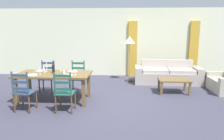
{
  "coord_description": "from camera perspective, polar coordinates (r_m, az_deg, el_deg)",
  "views": [
    {
      "loc": [
        0.5,
        -5.15,
        1.87
      ],
      "look_at": [
        0.19,
        0.54,
        0.75
      ],
      "focal_mm": 33.13,
      "sensor_mm": 36.0,
      "label": 1
    }
  ],
  "objects": [
    {
      "name": "standing_lamp",
      "position": [
        7.47,
        4.86,
        7.54
      ],
      "size": [
        0.4,
        0.4,
        1.64
      ],
      "color": "#332D28",
      "rests_on": "ground_plane"
    },
    {
      "name": "dining_chair_far_left",
      "position": [
        6.46,
        -17.38,
        -1.85
      ],
      "size": [
        0.44,
        0.42,
        0.96
      ],
      "color": "navy",
      "rests_on": "ground_plane"
    },
    {
      "name": "couch",
      "position": [
        7.6,
        15.01,
        -1.26
      ],
      "size": [
        2.31,
        0.89,
        0.8
      ],
      "color": "#B5A89C",
      "rests_on": "ground_plane"
    },
    {
      "name": "fork_far_left",
      "position": [
        6.03,
        -20.46,
        -0.27
      ],
      "size": [
        0.02,
        0.17,
        0.01
      ],
      "primitive_type": "cube",
      "rotation": [
        0.0,
        0.0,
        0.04
      ],
      "color": "silver",
      "rests_on": "dining_table"
    },
    {
      "name": "wine_glass_near_left",
      "position": [
        5.53,
        -19.35,
        -0.04
      ],
      "size": [
        0.06,
        0.06,
        0.16
      ],
      "color": "white",
      "rests_on": "dining_table"
    },
    {
      "name": "dining_chair_near_left",
      "position": [
        5.16,
        -23.21,
        -5.47
      ],
      "size": [
        0.45,
        0.43,
        0.96
      ],
      "color": "#30465F",
      "rests_on": "ground_plane"
    },
    {
      "name": "wine_glass_near_right",
      "position": [
        5.25,
        -10.2,
        -0.14
      ],
      "size": [
        0.06,
        0.06,
        0.16
      ],
      "color": "white",
      "rests_on": "dining_table"
    },
    {
      "name": "dining_table",
      "position": [
        5.6,
        -15.78,
        -1.75
      ],
      "size": [
        1.9,
        0.96,
        0.75
      ],
      "color": "brown",
      "rests_on": "ground_plane"
    },
    {
      "name": "curtain_panel_left",
      "position": [
        8.36,
        5.69,
        5.77
      ],
      "size": [
        0.35,
        0.08,
        2.2
      ],
      "primitive_type": "cube",
      "color": "gold",
      "rests_on": "ground_plane"
    },
    {
      "name": "fork_far_right",
      "position": [
        5.73,
        -12.18,
        -0.38
      ],
      "size": [
        0.03,
        0.17,
        0.01
      ],
      "primitive_type": "cube",
      "rotation": [
        0.0,
        0.0,
        0.09
      ],
      "color": "silver",
      "rests_on": "dining_table"
    },
    {
      "name": "candle_tall",
      "position": [
        5.65,
        -17.53,
        0.04
      ],
      "size": [
        0.05,
        0.05,
        0.29
      ],
      "color": "#998C66",
      "rests_on": "dining_table"
    },
    {
      "name": "dinner_plate_far_right",
      "position": [
        5.69,
        -10.73,
        -0.34
      ],
      "size": [
        0.24,
        0.24,
        0.02
      ],
      "primitive_type": "cylinder",
      "color": "white",
      "rests_on": "dining_table"
    },
    {
      "name": "dining_chair_near_right",
      "position": [
        4.82,
        -12.96,
        -5.95
      ],
      "size": [
        0.42,
        0.4,
        0.96
      ],
      "color": "#21564A",
      "rests_on": "ground_plane"
    },
    {
      "name": "dining_chair_far_right",
      "position": [
        6.22,
        -9.47,
        -1.97
      ],
      "size": [
        0.43,
        0.41,
        0.96
      ],
      "color": "#245B4B",
      "rests_on": "ground_plane"
    },
    {
      "name": "ground_plane",
      "position": [
        5.51,
        -2.26,
        -8.86
      ],
      "size": [
        9.6,
        9.6,
        0.02
      ],
      "primitive_type": "cube",
      "color": "#3D3C4D"
    },
    {
      "name": "wine_bottle",
      "position": [
        5.6,
        -15.87,
        0.37
      ],
      "size": [
        0.07,
        0.07,
        0.32
      ],
      "color": "black",
      "rests_on": "dining_table"
    },
    {
      "name": "dinner_plate_near_left",
      "position": [
        5.52,
        -21.08,
        -1.25
      ],
      "size": [
        0.24,
        0.24,
        0.02
      ],
      "primitive_type": "cylinder",
      "color": "white",
      "rests_on": "dining_table"
    },
    {
      "name": "fork_near_left",
      "position": [
        5.59,
        -22.48,
        -1.28
      ],
      "size": [
        0.02,
        0.17,
        0.01
      ],
      "primitive_type": "cube",
      "rotation": [
        0.0,
        0.0,
        0.01
      ],
      "color": "silver",
      "rests_on": "dining_table"
    },
    {
      "name": "candle_short",
      "position": [
        5.48,
        -14.0,
        -0.6
      ],
      "size": [
        0.05,
        0.05,
        0.15
      ],
      "color": "#998C66",
      "rests_on": "dining_table"
    },
    {
      "name": "wall_far",
      "position": [
        8.48,
        -0.22,
        7.59
      ],
      "size": [
        9.6,
        0.16,
        2.7
      ],
      "primitive_type": "cube",
      "color": "beige",
      "rests_on": "ground_plane"
    },
    {
      "name": "coffee_table",
      "position": [
        6.42,
        16.72,
        -3.02
      ],
      "size": [
        0.9,
        0.56,
        0.42
      ],
      "color": "brown",
      "rests_on": "ground_plane"
    },
    {
      "name": "dinner_plate_far_left",
      "position": [
        5.97,
        -19.15,
        -0.23
      ],
      "size": [
        0.24,
        0.24,
        0.02
      ],
      "primitive_type": "cylinder",
      "color": "white",
      "rests_on": "dining_table"
    },
    {
      "name": "fork_near_right",
      "position": [
        5.26,
        -13.61,
        -1.46
      ],
      "size": [
        0.03,
        0.17,
        0.01
      ],
      "primitive_type": "cube",
      "rotation": [
        0.0,
        0.0,
        0.09
      ],
      "color": "silver",
      "rests_on": "dining_table"
    },
    {
      "name": "curtain_panel_right",
      "position": [
        8.79,
        21.58,
        5.31
      ],
      "size": [
        0.35,
        0.08,
        2.2
      ],
      "primitive_type": "cube",
      "color": "gold",
      "rests_on": "ground_plane"
    },
    {
      "name": "dinner_plate_near_right",
      "position": [
        5.22,
        -12.03,
        -1.43
      ],
      "size": [
        0.24,
        0.24,
        0.02
      ],
      "primitive_type": "cylinder",
      "color": "white",
      "rests_on": "dining_table"
    },
    {
      "name": "coffee_cup_secondary",
      "position": [
        5.71,
        -18.15,
        -0.29
      ],
      "size": [
        0.07,
        0.07,
        0.09
      ],
      "primitive_type": "cylinder",
      "color": "silver",
      "rests_on": "dining_table"
    },
    {
      "name": "coffee_cup_primary",
      "position": [
        5.43,
        -13.14,
        -0.6
      ],
      "size": [
        0.07,
        0.07,
        0.09
      ],
      "primitive_type": "cylinder",
      "color": "silver",
      "rests_on": "dining_table"
    },
    {
      "name": "wine_glass_far_left",
      "position": [
        5.81,
        -18.37,
        0.53
      ],
      "size": [
        0.06,
        0.06,
        0.16
      ],
      "color": "white",
      "rests_on": "dining_table"
    }
  ]
}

